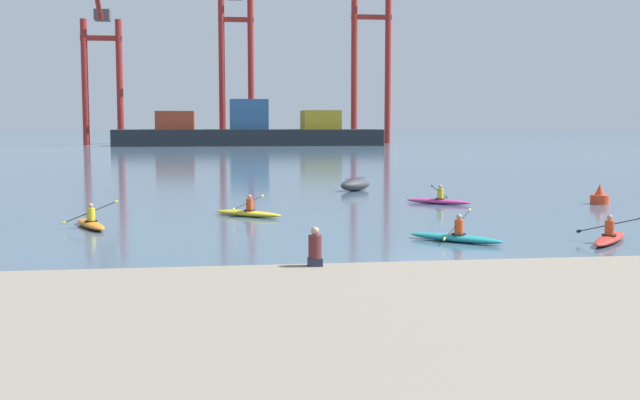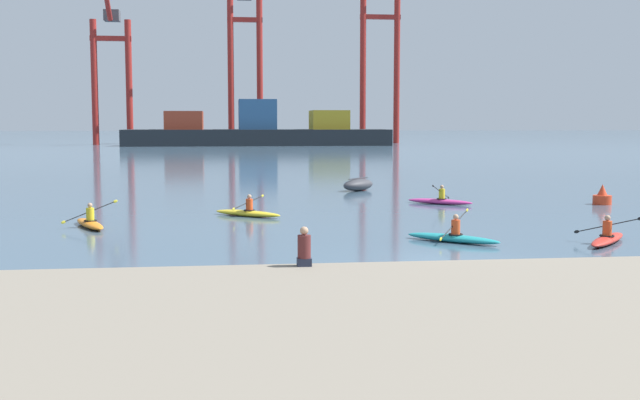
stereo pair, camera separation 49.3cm
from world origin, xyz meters
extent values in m
plane|color=#425B70|center=(0.00, 0.00, 0.00)|extent=(800.00, 800.00, 0.00)
cube|color=#1E2328|center=(-0.14, 119.59, 1.43)|extent=(47.18, 10.74, 2.86)
cube|color=#993823|center=(-13.12, 119.59, 4.48)|extent=(6.61, 7.52, 3.23)
cube|color=#2D5684|center=(-0.14, 119.59, 5.52)|extent=(6.61, 7.52, 5.32)
cube|color=#B29323|center=(12.83, 119.59, 4.57)|extent=(6.61, 7.52, 3.41)
cylinder|color=maroon|center=(-29.59, 127.04, 11.41)|extent=(1.20, 1.20, 22.83)
cylinder|color=maroon|center=(-23.40, 127.04, 11.41)|extent=(1.20, 1.20, 22.83)
cube|color=maroon|center=(-26.50, 127.04, 19.40)|extent=(7.40, 0.90, 0.90)
cube|color=#47474C|center=(-26.50, 129.54, 23.83)|extent=(2.80, 2.80, 2.00)
cylinder|color=maroon|center=(-4.67, 133.00, 14.07)|extent=(1.20, 1.20, 28.15)
cylinder|color=maroon|center=(0.95, 133.00, 14.07)|extent=(1.20, 1.20, 28.15)
cube|color=maroon|center=(-1.86, 133.00, 23.92)|extent=(6.82, 0.90, 0.90)
cylinder|color=maroon|center=(21.29, 132.39, 14.59)|extent=(1.20, 1.20, 29.18)
cylinder|color=maroon|center=(28.11, 132.39, 14.59)|extent=(1.20, 1.20, 29.18)
cube|color=maroon|center=(24.70, 132.39, 24.80)|extent=(8.03, 0.90, 0.90)
ellipsoid|color=#38383D|center=(1.77, 23.96, 0.35)|extent=(2.60, 2.63, 0.70)
cube|color=#38383D|center=(1.77, 23.96, 0.73)|extent=(1.40, 1.44, 0.06)
cylinder|color=red|center=(12.38, 14.79, 0.23)|extent=(0.90, 0.90, 0.45)
cone|color=red|center=(12.38, 14.79, 0.73)|extent=(0.50, 0.50, 0.55)
ellipsoid|color=red|center=(6.57, 2.88, 0.13)|extent=(2.67, 2.97, 0.26)
torus|color=black|center=(6.50, 2.81, 0.27)|extent=(0.69, 0.69, 0.05)
cylinder|color=#DB471E|center=(6.50, 2.81, 0.51)|extent=(0.30, 0.30, 0.50)
sphere|color=tan|center=(6.50, 2.81, 0.86)|extent=(0.19, 0.19, 0.19)
cylinder|color=black|center=(6.54, 2.85, 0.61)|extent=(1.56, 1.35, 0.62)
ellipsoid|color=black|center=(5.77, 3.50, 0.32)|extent=(0.18, 0.16, 0.16)
ellipsoid|color=black|center=(7.30, 2.19, 0.90)|extent=(0.18, 0.16, 0.16)
ellipsoid|color=teal|center=(1.53, 3.77, 0.13)|extent=(2.90, 2.75, 0.26)
torus|color=black|center=(1.60, 3.70, 0.27)|extent=(0.69, 0.69, 0.05)
cylinder|color=#DB471E|center=(1.60, 3.70, 0.51)|extent=(0.30, 0.30, 0.50)
sphere|color=tan|center=(1.60, 3.70, 0.86)|extent=(0.19, 0.19, 0.19)
cylinder|color=black|center=(1.56, 3.74, 0.61)|extent=(1.36, 1.47, 0.80)
ellipsoid|color=yellow|center=(0.90, 3.02, 0.23)|extent=(0.17, 0.18, 0.17)
ellipsoid|color=yellow|center=(2.23, 4.45, 0.99)|extent=(0.17, 0.18, 0.17)
ellipsoid|color=orange|center=(-11.24, 9.12, 0.13)|extent=(1.85, 3.37, 0.26)
torus|color=black|center=(-11.20, 9.03, 0.27)|extent=(0.64, 0.64, 0.05)
cylinder|color=gold|center=(-11.20, 9.03, 0.51)|extent=(0.30, 0.30, 0.50)
sphere|color=tan|center=(-11.20, 9.03, 0.86)|extent=(0.19, 0.19, 0.19)
cylinder|color=black|center=(-11.22, 9.08, 0.61)|extent=(1.86, 0.79, 0.73)
ellipsoid|color=yellow|center=(-12.14, 8.70, 0.26)|extent=(0.21, 0.12, 0.16)
ellipsoid|color=yellow|center=(-10.31, 9.45, 0.96)|extent=(0.21, 0.12, 0.16)
ellipsoid|color=yellow|center=(-5.12, 11.94, 0.13)|extent=(3.03, 2.59, 0.26)
torus|color=black|center=(-5.04, 11.88, 0.27)|extent=(0.69, 0.69, 0.05)
cylinder|color=#DB471E|center=(-5.04, 11.88, 0.51)|extent=(0.30, 0.30, 0.50)
sphere|color=tan|center=(-5.04, 11.88, 0.86)|extent=(0.19, 0.19, 0.19)
cylinder|color=black|center=(-5.08, 11.91, 0.61)|extent=(1.32, 1.64, 0.42)
ellipsoid|color=yellow|center=(-5.72, 11.10, 0.42)|extent=(0.15, 0.18, 0.14)
ellipsoid|color=yellow|center=(-4.43, 12.71, 0.80)|extent=(0.15, 0.18, 0.14)
ellipsoid|color=#C13384|center=(4.47, 15.87, 0.13)|extent=(3.03, 2.59, 0.26)
torus|color=black|center=(4.55, 15.81, 0.27)|extent=(0.69, 0.69, 0.05)
cylinder|color=gold|center=(4.55, 15.81, 0.51)|extent=(0.30, 0.30, 0.50)
sphere|color=tan|center=(4.55, 15.81, 0.86)|extent=(0.19, 0.19, 0.19)
cylinder|color=black|center=(4.51, 15.84, 0.61)|extent=(1.26, 1.57, 0.76)
ellipsoid|color=black|center=(3.90, 15.07, 0.98)|extent=(0.16, 0.19, 0.17)
ellipsoid|color=black|center=(5.12, 16.61, 0.24)|extent=(0.16, 0.19, 0.17)
cube|color=#23283D|center=(-4.31, -4.23, 0.87)|extent=(0.32, 0.28, 0.18)
cylinder|color=#562323|center=(-4.31, -4.23, 1.22)|extent=(0.30, 0.30, 0.52)
sphere|color=tan|center=(-4.31, -4.23, 1.58)|extent=(0.19, 0.19, 0.19)
camera|label=1|loc=(-6.56, -21.45, 3.99)|focal=43.89mm
camera|label=2|loc=(-6.07, -21.52, 3.99)|focal=43.89mm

